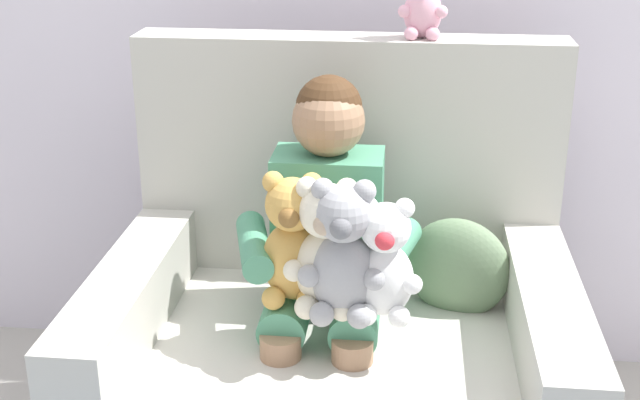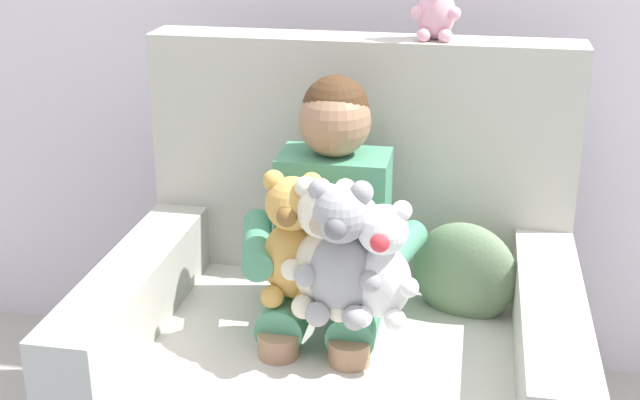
# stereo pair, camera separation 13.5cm
# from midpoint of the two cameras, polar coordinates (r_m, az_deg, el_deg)

# --- Properties ---
(armchair) EXTENTS (1.09, 0.88, 1.07)m
(armchair) POSITION_cam_midpoint_polar(r_m,az_deg,el_deg) (2.14, -0.69, -10.79)
(armchair) COLOR #BCB7AD
(armchair) RESTS_ON ground
(seated_child) EXTENTS (0.45, 0.39, 0.82)m
(seated_child) POSITION_cam_midpoint_polar(r_m,az_deg,el_deg) (2.00, -1.57, -2.52)
(seated_child) COLOR #4C9370
(seated_child) RESTS_ON armchair
(plush_white) EXTENTS (0.16, 0.13, 0.28)m
(plush_white) POSITION_cam_midpoint_polar(r_m,az_deg,el_deg) (1.81, 2.22, -4.25)
(plush_white) COLOR white
(plush_white) RESTS_ON armchair
(plush_honey) EXTENTS (0.18, 0.15, 0.31)m
(plush_honey) POSITION_cam_midpoint_polar(r_m,az_deg,el_deg) (1.88, -3.88, -2.88)
(plush_honey) COLOR gold
(plush_honey) RESTS_ON armchair
(plush_cream) EXTENTS (0.18, 0.15, 0.31)m
(plush_cream) POSITION_cam_midpoint_polar(r_m,az_deg,el_deg) (1.84, -1.66, -3.39)
(plush_cream) COLOR silver
(plush_cream) RESTS_ON armchair
(plush_grey) EXTENTS (0.19, 0.15, 0.32)m
(plush_grey) POSITION_cam_midpoint_polar(r_m,az_deg,el_deg) (1.81, -0.60, -3.69)
(plush_grey) COLOR #9E9EA3
(plush_grey) RESTS_ON armchair
(plush_pink_on_backrest) EXTENTS (0.12, 0.10, 0.20)m
(plush_pink_on_backrest) POSITION_cam_midpoint_polar(r_m,az_deg,el_deg) (2.13, 5.09, 13.19)
(plush_pink_on_backrest) COLOR #EAA8BC
(plush_pink_on_backrest) RESTS_ON armchair
(throw_pillow) EXTENTS (0.28, 0.18, 0.26)m
(throw_pillow) POSITION_cam_midpoint_polar(r_m,az_deg,el_deg) (2.12, 7.38, -4.57)
(throw_pillow) COLOR slate
(throw_pillow) RESTS_ON armchair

